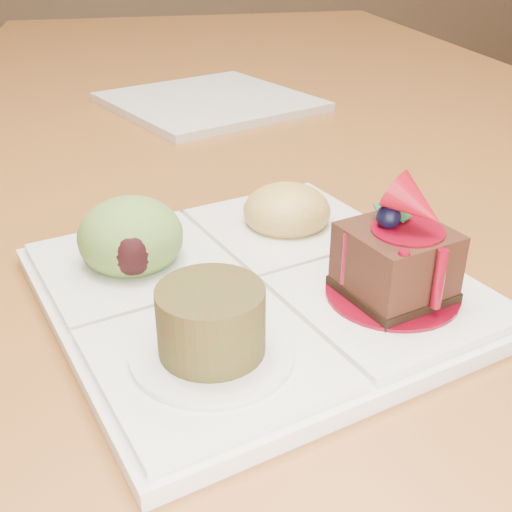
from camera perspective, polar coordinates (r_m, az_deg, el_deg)
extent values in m
plane|color=#5A3419|center=(1.44, 0.47, -16.07)|extent=(6.00, 6.00, 0.00)
cube|color=brown|center=(1.07, 0.63, 13.37)|extent=(1.00, 1.80, 0.04)
cylinder|color=brown|center=(1.97, -17.74, 7.57)|extent=(0.06, 0.06, 0.71)
cylinder|color=brown|center=(2.07, 7.52, 9.63)|extent=(0.06, 0.06, 0.71)
cube|color=silver|center=(0.47, 0.00, -3.10)|extent=(0.36, 0.36, 0.01)
cube|color=silver|center=(0.46, 11.93, -3.77)|extent=(0.17, 0.17, 0.01)
cube|color=silver|center=(0.39, -3.88, -9.12)|extent=(0.17, 0.17, 0.01)
cube|color=silver|center=(0.50, -10.84, -0.61)|extent=(0.17, 0.17, 0.01)
cube|color=silver|center=(0.55, 2.71, 2.76)|extent=(0.17, 0.17, 0.01)
cylinder|color=#640311|center=(0.45, 11.98, -3.31)|extent=(0.09, 0.09, 0.00)
cube|color=black|center=(0.45, 12.02, -2.97)|extent=(0.08, 0.08, 0.01)
cube|color=#36140E|center=(0.44, 12.35, -0.16)|extent=(0.08, 0.08, 0.04)
cylinder|color=#640311|center=(0.43, 12.64, 2.38)|extent=(0.05, 0.05, 0.00)
sphere|color=black|center=(0.43, 11.70, 3.46)|extent=(0.02, 0.02, 0.02)
cone|color=maroon|center=(0.42, 14.08, 4.40)|extent=(0.05, 0.05, 0.04)
cube|color=#134E1D|center=(0.44, 12.43, 3.83)|extent=(0.02, 0.02, 0.01)
cube|color=#134E1D|center=(0.44, 11.40, 3.87)|extent=(0.01, 0.02, 0.01)
cylinder|color=#640311|center=(0.41, 12.70, -2.40)|extent=(0.01, 0.01, 0.05)
cylinder|color=#640311|center=(0.42, 15.97, -1.99)|extent=(0.01, 0.01, 0.04)
cylinder|color=#640311|center=(0.43, 8.09, -0.18)|extent=(0.01, 0.01, 0.04)
cylinder|color=silver|center=(0.39, -3.91, -8.53)|extent=(0.10, 0.10, 0.00)
cylinder|color=#3F2812|center=(0.37, -4.02, -5.72)|extent=(0.06, 0.06, 0.04)
cylinder|color=#452E0E|center=(0.37, -4.09, -3.80)|extent=(0.05, 0.05, 0.00)
ellipsoid|color=olive|center=(0.49, -11.07, 1.71)|extent=(0.08, 0.08, 0.06)
ellipsoid|color=black|center=(0.47, -10.95, 0.32)|extent=(0.04, 0.03, 0.04)
ellipsoid|color=gold|center=(0.55, 2.75, 4.03)|extent=(0.07, 0.07, 0.04)
cube|color=#BA550D|center=(0.55, 4.12, 4.57)|extent=(0.02, 0.02, 0.02)
cube|color=#487D1B|center=(0.56, 2.92, 5.03)|extent=(0.02, 0.02, 0.02)
cube|color=#BA550D|center=(0.56, 1.48, 5.17)|extent=(0.02, 0.02, 0.02)
cube|color=#487D1B|center=(0.54, 0.88, 4.20)|extent=(0.02, 0.02, 0.02)
cube|color=#BA550D|center=(0.53, 1.83, 4.14)|extent=(0.02, 0.02, 0.02)
cube|color=#487D1B|center=(0.53, 3.27, 3.64)|extent=(0.02, 0.02, 0.02)
cube|color=#BA550D|center=(0.54, 4.20, 4.04)|extent=(0.02, 0.02, 0.02)
cube|color=silver|center=(0.98, -4.16, 13.52)|extent=(0.35, 0.35, 0.01)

